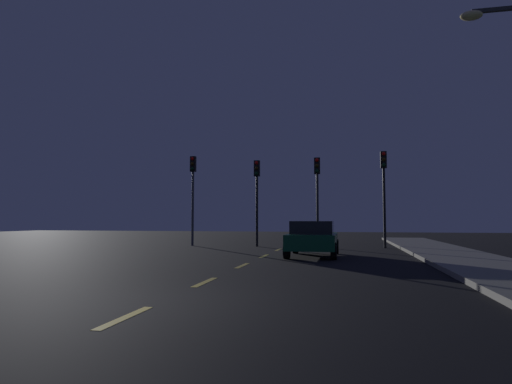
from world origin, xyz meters
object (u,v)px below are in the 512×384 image
(traffic_signal_center_left, at_px, (257,186))
(traffic_signal_far_left, at_px, (193,183))
(car_stopped_ahead, at_px, (313,238))
(traffic_signal_center_right, at_px, (317,184))
(traffic_signal_far_right, at_px, (384,180))

(traffic_signal_center_left, bearing_deg, traffic_signal_far_left, 179.99)
(car_stopped_ahead, bearing_deg, traffic_signal_far_left, 141.31)
(traffic_signal_center_left, relative_size, traffic_signal_center_right, 0.99)
(traffic_signal_far_left, xyz_separation_m, traffic_signal_center_right, (7.21, -0.00, -0.19))
(traffic_signal_far_left, xyz_separation_m, traffic_signal_far_right, (10.73, -0.00, -0.03))
(traffic_signal_center_left, bearing_deg, car_stopped_ahead, -58.92)
(traffic_signal_center_right, xyz_separation_m, traffic_signal_far_right, (3.53, 0.00, 0.15))
(traffic_signal_far_right, distance_m, car_stopped_ahead, 7.37)
(traffic_signal_center_left, bearing_deg, traffic_signal_center_right, 0.00)
(traffic_signal_far_left, relative_size, car_stopped_ahead, 1.33)
(traffic_signal_far_left, height_order, traffic_signal_center_left, traffic_signal_far_left)
(traffic_signal_far_right, height_order, car_stopped_ahead, traffic_signal_far_right)
(traffic_signal_far_right, bearing_deg, car_stopped_ahead, -119.55)
(traffic_signal_far_left, distance_m, traffic_signal_center_right, 7.21)
(traffic_signal_far_left, bearing_deg, traffic_signal_far_right, -0.00)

